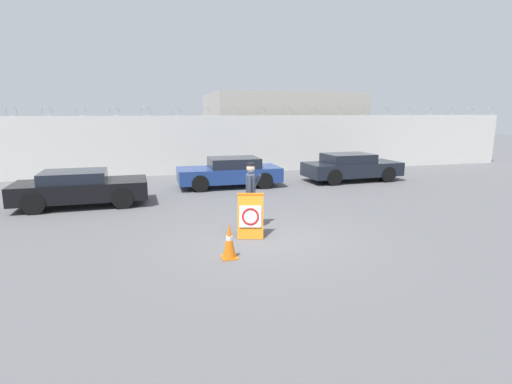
# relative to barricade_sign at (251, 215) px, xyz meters

# --- Properties ---
(ground_plane) EXTENTS (90.00, 90.00, 0.00)m
(ground_plane) POSITION_rel_barricade_sign_xyz_m (0.35, -0.27, -0.55)
(ground_plane) COLOR #5B5B5E
(perimeter_wall) EXTENTS (36.00, 0.30, 3.42)m
(perimeter_wall) POSITION_rel_barricade_sign_xyz_m (0.35, 10.88, 0.94)
(perimeter_wall) COLOR silver
(perimeter_wall) RESTS_ON ground_plane
(building_block) EXTENTS (9.32, 7.50, 4.33)m
(building_block) POSITION_rel_barricade_sign_xyz_m (6.05, 16.34, 1.61)
(building_block) COLOR #B2ADA3
(building_block) RESTS_ON ground_plane
(barricade_sign) EXTENTS (0.85, 0.97, 1.12)m
(barricade_sign) POSITION_rel_barricade_sign_xyz_m (0.00, 0.00, 0.00)
(barricade_sign) COLOR orange
(barricade_sign) RESTS_ON ground_plane
(security_guard) EXTENTS (0.54, 0.63, 1.81)m
(security_guard) POSITION_rel_barricade_sign_xyz_m (0.18, 0.68, 0.46)
(security_guard) COLOR #514C42
(security_guard) RESTS_ON ground_plane
(traffic_cone_near) EXTENTS (0.34, 0.34, 0.80)m
(traffic_cone_near) POSITION_rel_barricade_sign_xyz_m (-0.85, -1.49, -0.16)
(traffic_cone_near) COLOR orange
(traffic_cone_near) RESTS_ON ground_plane
(parked_car_front_coupe) EXTENTS (4.34, 2.03, 1.21)m
(parked_car_front_coupe) POSITION_rel_barricade_sign_xyz_m (-4.80, 4.70, 0.07)
(parked_car_front_coupe) COLOR black
(parked_car_front_coupe) RESTS_ON ground_plane
(parked_car_rear_sedan) EXTENTS (4.33, 1.91, 1.25)m
(parked_car_rear_sedan) POSITION_rel_barricade_sign_xyz_m (0.81, 6.89, 0.08)
(parked_car_rear_sedan) COLOR black
(parked_car_rear_sedan) RESTS_ON ground_plane
(parked_car_far_side) EXTENTS (4.53, 2.09, 1.27)m
(parked_car_far_side) POSITION_rel_barricade_sign_xyz_m (6.53, 6.93, 0.10)
(parked_car_far_side) COLOR black
(parked_car_far_side) RESTS_ON ground_plane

